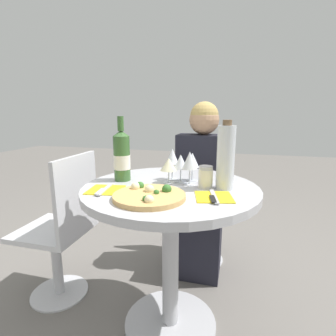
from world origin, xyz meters
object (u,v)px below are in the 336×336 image
(tall_carafe, at_px, (226,157))
(pizza_large, at_px, (149,195))
(seated_diner, at_px, (201,194))
(chair_empty_side, at_px, (63,231))
(wine_bottle, at_px, (122,156))
(chair_behind_diner, at_px, (203,203))
(dining_table, at_px, (170,223))

(tall_carafe, bearing_deg, pizza_large, -143.27)
(seated_diner, xyz_separation_m, tall_carafe, (0.18, -0.59, 0.37))
(chair_empty_side, height_order, wine_bottle, wine_bottle)
(pizza_large, bearing_deg, chair_behind_diner, 83.47)
(pizza_large, bearing_deg, seated_diner, 82.40)
(seated_diner, xyz_separation_m, pizza_large, (-0.11, -0.80, 0.24))
(chair_behind_diner, xyz_separation_m, wine_bottle, (-0.33, -0.70, 0.47))
(chair_empty_side, bearing_deg, wine_bottle, -92.56)
(pizza_large, height_order, wine_bottle, wine_bottle)
(dining_table, xyz_separation_m, pizza_large, (-0.04, -0.20, 0.20))
(seated_diner, bearing_deg, wine_bottle, 59.57)
(chair_behind_diner, distance_m, wine_bottle, 0.91)
(pizza_large, bearing_deg, dining_table, 78.37)
(dining_table, xyz_separation_m, chair_behind_diner, (0.07, 0.74, -0.16))
(dining_table, distance_m, tall_carafe, 0.42)
(seated_diner, distance_m, chair_empty_side, 0.93)
(chair_behind_diner, height_order, chair_empty_side, same)
(chair_empty_side, height_order, pizza_large, chair_empty_side)
(chair_empty_side, bearing_deg, pizza_large, -111.92)
(dining_table, height_order, chair_behind_diner, chair_behind_diner)
(chair_behind_diner, bearing_deg, chair_empty_side, 42.71)
(wine_bottle, relative_size, tall_carafe, 1.04)
(chair_behind_diner, bearing_deg, wine_bottle, 64.55)
(chair_empty_side, relative_size, pizza_large, 2.98)
(dining_table, bearing_deg, tall_carafe, 4.84)
(dining_table, distance_m, chair_empty_side, 0.69)
(pizza_large, height_order, tall_carafe, tall_carafe)
(dining_table, bearing_deg, wine_bottle, 171.28)
(dining_table, height_order, tall_carafe, tall_carafe)
(tall_carafe, bearing_deg, seated_diner, 107.29)
(pizza_large, bearing_deg, wine_bottle, 133.76)
(dining_table, distance_m, seated_diner, 0.61)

